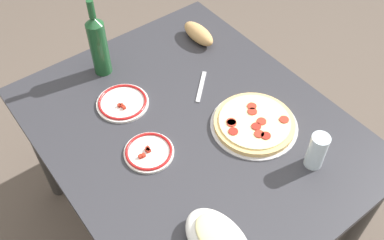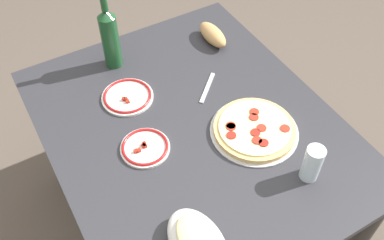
# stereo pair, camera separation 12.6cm
# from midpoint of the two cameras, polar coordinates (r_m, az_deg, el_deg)

# --- Properties ---
(ground_plane) EXTENTS (8.00, 8.00, 0.00)m
(ground_plane) POSITION_cam_midpoint_polar(r_m,az_deg,el_deg) (2.16, 1.72, -13.06)
(ground_plane) COLOR brown
(ground_plane) RESTS_ON ground
(dining_table) EXTENTS (1.21, 0.99, 0.71)m
(dining_table) POSITION_cam_midpoint_polar(r_m,az_deg,el_deg) (1.65, 2.19, -3.29)
(dining_table) COLOR #2D2D33
(dining_table) RESTS_ON ground
(pepperoni_pizza) EXTENTS (0.32, 0.32, 0.03)m
(pepperoni_pizza) POSITION_cam_midpoint_polar(r_m,az_deg,el_deg) (1.56, 10.51, -1.32)
(pepperoni_pizza) COLOR #B7B7BC
(pepperoni_pizza) RESTS_ON dining_table
(wine_bottle) EXTENTS (0.07, 0.07, 0.33)m
(wine_bottle) POSITION_cam_midpoint_polar(r_m,az_deg,el_deg) (1.73, -8.67, 10.62)
(wine_bottle) COLOR #194723
(wine_bottle) RESTS_ON dining_table
(water_glass) EXTENTS (0.06, 0.06, 0.14)m
(water_glass) POSITION_cam_midpoint_polar(r_m,az_deg,el_deg) (1.45, 17.97, -5.58)
(water_glass) COLOR silver
(water_glass) RESTS_ON dining_table
(side_plate_near) EXTENTS (0.20, 0.20, 0.02)m
(side_plate_near) POSITION_cam_midpoint_polar(r_m,az_deg,el_deg) (1.66, -6.34, 3.00)
(side_plate_near) COLOR white
(side_plate_near) RESTS_ON dining_table
(side_plate_far) EXTENTS (0.17, 0.17, 0.02)m
(side_plate_far) POSITION_cam_midpoint_polar(r_m,az_deg,el_deg) (1.49, -3.80, -3.73)
(side_plate_far) COLOR white
(side_plate_far) RESTS_ON dining_table
(bread_loaf) EXTENTS (0.18, 0.07, 0.07)m
(bread_loaf) POSITION_cam_midpoint_polar(r_m,az_deg,el_deg) (1.90, 4.68, 11.05)
(bread_loaf) COLOR tan
(bread_loaf) RESTS_ON dining_table
(fork_right) EXTENTS (0.13, 0.14, 0.00)m
(fork_right) POSITION_cam_midpoint_polar(r_m,az_deg,el_deg) (1.70, 4.17, 4.17)
(fork_right) COLOR #B7B7BC
(fork_right) RESTS_ON dining_table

